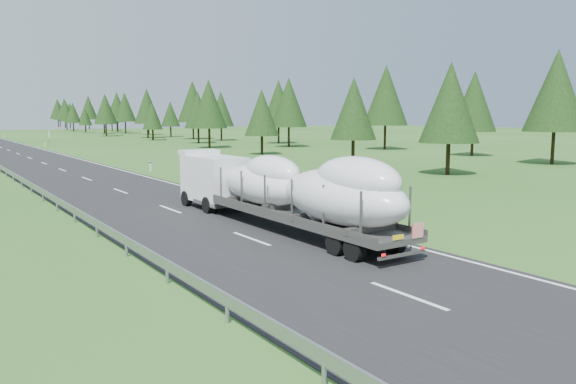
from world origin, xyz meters
TOP-DOWN VIEW (x-y plane):
  - ground at (0.00, 0.00)m, footprint 400.00×400.00m
  - highway_sign at (7.20, 80.00)m, footprint 0.08×0.90m
  - tree_line_right at (38.87, 106.76)m, footprint 26.85×285.35m
  - boat_truck at (2.24, 0.85)m, footprint 2.75×17.13m

SIDE VIEW (x-z plane):
  - ground at x=0.00m, z-range 0.00..0.00m
  - highway_sign at x=7.20m, z-range 0.51..3.11m
  - boat_truck at x=2.24m, z-range 0.14..3.79m
  - tree_line_right at x=38.87m, z-range 0.68..13.33m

